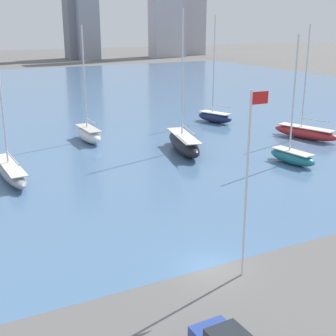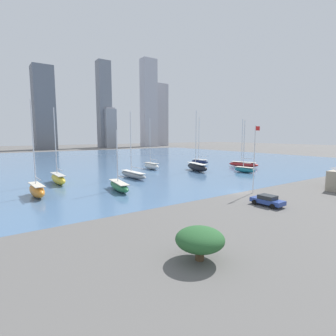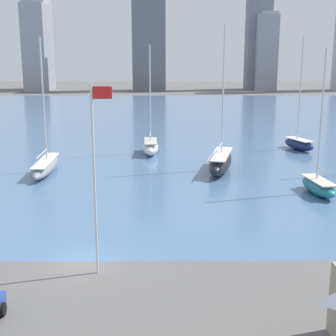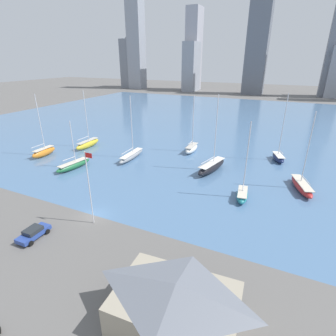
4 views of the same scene
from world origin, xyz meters
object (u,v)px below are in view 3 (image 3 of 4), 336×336
(sailboat_gray, at_px, (46,165))
(sailboat_navy, at_px, (299,143))
(sailboat_black, at_px, (221,162))
(flag_pole, at_px, (95,175))
(sailboat_teal, at_px, (318,185))
(sailboat_white, at_px, (151,146))

(sailboat_gray, relative_size, sailboat_navy, 0.95)
(sailboat_gray, bearing_deg, sailboat_black, -0.08)
(flag_pole, distance_m, sailboat_teal, 25.93)
(flag_pole, height_order, sailboat_black, sailboat_black)
(sailboat_black, distance_m, sailboat_teal, 12.71)
(sailboat_gray, relative_size, sailboat_teal, 1.10)
(sailboat_black, height_order, sailboat_teal, sailboat_black)
(sailboat_black, distance_m, sailboat_white, 13.30)
(sailboat_black, xyz_separation_m, sailboat_teal, (8.36, -9.56, -0.24))
(sailboat_navy, height_order, sailboat_white, sailboat_navy)
(sailboat_teal, xyz_separation_m, sailboat_navy, (4.44, 22.63, 0.08))
(sailboat_gray, distance_m, sailboat_white, 16.06)
(sailboat_gray, height_order, sailboat_teal, sailboat_gray)
(sailboat_white, bearing_deg, sailboat_gray, -137.73)
(sailboat_gray, bearing_deg, sailboat_navy, 20.51)
(sailboat_gray, distance_m, sailboat_navy, 35.72)
(flag_pole, distance_m, sailboat_black, 28.96)
(sailboat_black, height_order, sailboat_navy, sailboat_black)
(sailboat_black, relative_size, sailboat_white, 1.12)
(flag_pole, xyz_separation_m, sailboat_gray, (-9.59, 25.72, -5.32))
(sailboat_white, bearing_deg, sailboat_navy, 6.37)
(sailboat_black, relative_size, sailboat_navy, 1.03)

